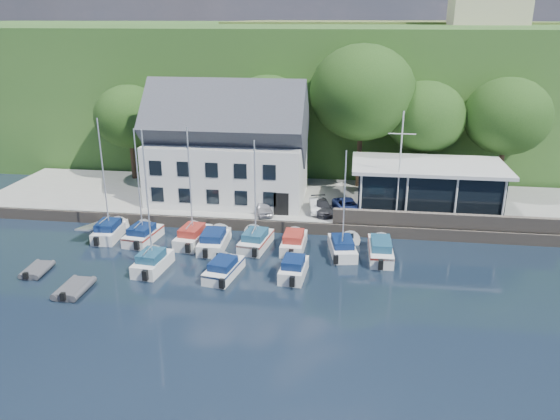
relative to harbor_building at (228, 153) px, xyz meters
The scene contains 32 objects.
ground 18.70m from the harbor_building, 67.01° to the right, with size 180.00×180.00×0.00m, color black.
quay 8.57m from the harbor_building, ahead, with size 60.00×13.00×1.00m, color gray.
quay_face 10.14m from the harbor_building, 38.16° to the right, with size 60.00×0.30×1.00m, color #5A5148.
hillside 46.11m from the harbor_building, 81.25° to the left, with size 160.00×75.00×16.00m, color #2C5520.
field_patch 56.60m from the harbor_building, 74.34° to the left, with size 50.00×30.00×0.30m, color olive.
harbor_building is the anchor object (origin of this frame).
club_pavilion 18.15m from the harbor_building, ahead, with size 13.20×7.20×4.10m, color black, non-canonical shape.
seawall 20.03m from the harbor_building, 15.03° to the right, with size 18.00×0.50×1.20m, color #5A5148.
gangway 13.23m from the harbor_building, 141.71° to the right, with size 1.20×6.00×1.40m, color silver, non-canonical shape.
car_silver 6.61m from the harbor_building, 44.19° to the right, with size 1.34×3.33×1.14m, color #B8B7BC.
car_white 9.64m from the harbor_building, 17.48° to the right, with size 1.15×3.30×1.09m, color silver.
car_dgrey 10.13m from the harbor_building, 17.63° to the right, with size 1.53×3.77×1.09m, color #2D2E32.
car_blue 12.09m from the harbor_building, 13.36° to the right, with size 1.43×3.62×1.24m, color #2E428D.
flagpole 15.67m from the harbor_building, 13.45° to the right, with size 2.19×0.20×9.14m, color silver, non-canonical shape.
tree_0 12.54m from the harbor_building, 155.69° to the left, with size 7.12×7.12×9.73m, color #173610, non-canonical shape.
tree_2 6.58m from the harbor_building, 64.38° to the left, with size 7.93×7.93×10.84m, color #173610, non-canonical shape.
tree_3 13.50m from the harbor_building, 24.88° to the left, with size 10.15×10.15×13.88m, color #173610, non-canonical shape.
tree_4 19.04m from the harbor_building, 17.74° to the left, with size 7.69×7.69×10.51m, color #173610, non-canonical shape.
tree_5 26.21m from the harbor_building, 12.35° to the left, with size 8.03×8.03×10.98m, color #173610, non-canonical shape.
boat_r1_0 11.80m from the harbor_building, 133.58° to the right, with size 1.96×5.71×9.07m, color silver, non-canonical shape.
boat_r1_1 10.32m from the harbor_building, 119.77° to the right, with size 2.09×5.40×8.63m, color silver, non-canonical shape.
boat_r1_2 8.82m from the harbor_building, 96.46° to the right, with size 1.93×6.06×9.22m, color silver, non-canonical shape.
boat_r1_3 10.43m from the harbor_building, 84.48° to the right, with size 2.07×6.32×1.44m, color silver, non-canonical shape.
boat_r1_4 9.83m from the harbor_building, 64.96° to the right, with size 2.01×5.83×8.88m, color silver, non-canonical shape.
boat_r1_5 12.21m from the harbor_building, 50.78° to the right, with size 1.86×5.79×1.44m, color silver, non-canonical shape.
boat_r1_6 14.29m from the harbor_building, 39.86° to the right, with size 1.92×6.10×8.28m, color silver, non-canonical shape.
boat_r1_7 17.31m from the harbor_building, 34.30° to the right, with size 1.86×6.81×1.53m, color silver, non-canonical shape.
boat_r2_1 14.11m from the harbor_building, 100.05° to the right, with size 1.92×5.33×9.24m, color silver, non-canonical shape.
boat_r2_2 15.13m from the harbor_building, 78.71° to the right, with size 1.89×5.64×1.34m, color silver, non-canonical shape.
boat_r2_3 16.20m from the harbor_building, 60.42° to the right, with size 1.80×4.98×1.47m, color silver, non-canonical shape.
dinghy_0 19.34m from the harbor_building, 124.02° to the right, with size 1.62×2.70×0.63m, color #3B3C40, non-canonical shape.
dinghy_1 19.60m from the harbor_building, 109.81° to the right, with size 1.86×3.10×0.72m, color #3B3C40, non-canonical shape.
Camera 1 is at (4.41, -31.30, 17.28)m, focal length 35.00 mm.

